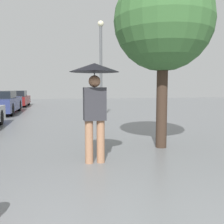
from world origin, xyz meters
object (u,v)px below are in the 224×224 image
(parked_car_third, at_px, (0,103))
(street_lamp, at_px, (101,61))
(parked_car_farthest, at_px, (15,99))
(tree, at_px, (163,22))
(pedestrian, at_px, (95,89))

(parked_car_third, height_order, street_lamp, street_lamp)
(parked_car_farthest, relative_size, tree, 1.00)
(parked_car_third, distance_m, street_lamp, 6.29)
(parked_car_third, relative_size, street_lamp, 1.02)
(parked_car_farthest, relative_size, street_lamp, 0.92)
(parked_car_third, xyz_separation_m, tree, (5.36, -9.20, 2.32))
(parked_car_farthest, distance_m, tree, 15.81)
(street_lamp, bearing_deg, parked_car_third, 147.39)
(parked_car_farthest, bearing_deg, street_lamp, -59.99)
(tree, relative_size, street_lamp, 0.92)
(parked_car_third, xyz_separation_m, street_lamp, (5.02, -3.21, 2.04))
(tree, xyz_separation_m, street_lamp, (-0.34, 5.99, -0.27))
(parked_car_third, xyz_separation_m, parked_car_farthest, (-0.01, 5.49, -0.04))
(pedestrian, bearing_deg, parked_car_farthest, 103.15)
(tree, bearing_deg, parked_car_farthest, 110.08)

